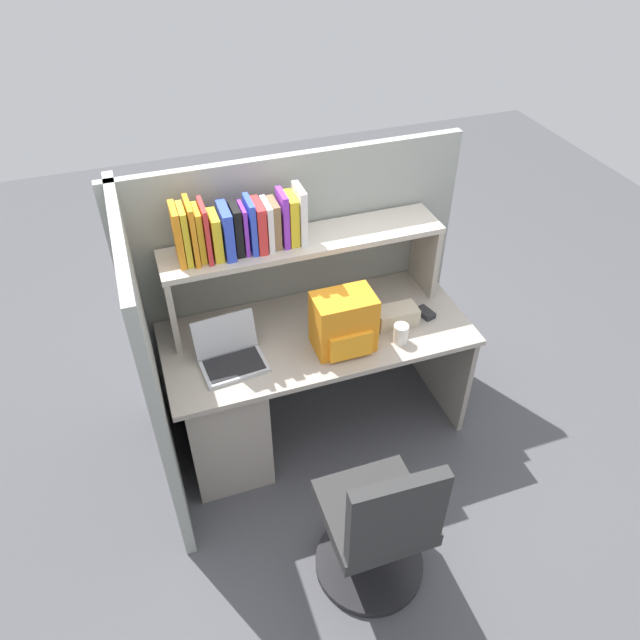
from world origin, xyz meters
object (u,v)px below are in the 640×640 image
(paper_cup, at_px, (401,334))
(office_chair, at_px, (378,530))
(laptop, at_px, (230,354))
(computer_mouse, at_px, (425,313))
(backpack, at_px, (344,323))
(tissue_box, at_px, (396,316))

(paper_cup, height_order, office_chair, office_chair)
(laptop, bearing_deg, computer_mouse, 0.64)
(computer_mouse, bearing_deg, laptop, 166.36)
(office_chair, bearing_deg, laptop, -62.92)
(backpack, xyz_separation_m, paper_cup, (0.29, -0.06, -0.10))
(laptop, height_order, backpack, backpack)
(paper_cup, distance_m, office_chair, 0.96)
(paper_cup, bearing_deg, office_chair, -119.23)
(laptop, height_order, tissue_box, laptop)
(paper_cup, bearing_deg, backpack, 167.88)
(backpack, height_order, computer_mouse, backpack)
(backpack, height_order, tissue_box, backpack)
(computer_mouse, relative_size, office_chair, 0.11)
(backpack, bearing_deg, laptop, 172.46)
(computer_mouse, bearing_deg, tissue_box, 169.57)
(paper_cup, distance_m, tissue_box, 0.14)
(backpack, xyz_separation_m, computer_mouse, (0.50, 0.09, -0.13))
(backpack, relative_size, computer_mouse, 2.95)
(backpack, distance_m, tissue_box, 0.35)
(backpack, distance_m, computer_mouse, 0.53)
(paper_cup, relative_size, tissue_box, 0.47)
(office_chair, bearing_deg, backpack, -97.61)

